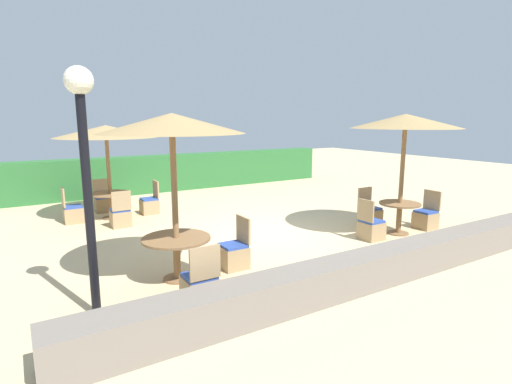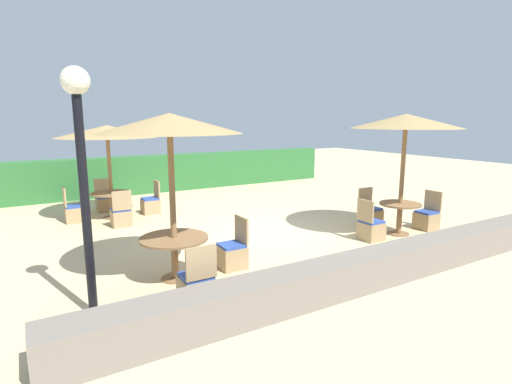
{
  "view_description": "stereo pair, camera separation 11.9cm",
  "coord_description": "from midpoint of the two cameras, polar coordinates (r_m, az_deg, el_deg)",
  "views": [
    {
      "loc": [
        -4.98,
        -7.57,
        2.68
      ],
      "look_at": [
        0.0,
        0.6,
        0.9
      ],
      "focal_mm": 28.0,
      "sensor_mm": 36.0,
      "label": 1
    },
    {
      "loc": [
        -4.88,
        -7.64,
        2.68
      ],
      "look_at": [
        0.0,
        0.6,
        0.9
      ],
      "focal_mm": 28.0,
      "sensor_mm": 36.0,
      "label": 2
    }
  ],
  "objects": [
    {
      "name": "patio_chair_front_right_east",
      "position": [
        10.65,
        22.8,
        -3.43
      ],
      "size": [
        0.46,
        0.46,
        0.93
      ],
      "rotation": [
        0.0,
        0.0,
        1.57
      ],
      "color": "tan",
      "rests_on": "ground_plane"
    },
    {
      "name": "patio_chair_front_left_south",
      "position": [
        6.02,
        -8.55,
        -13.27
      ],
      "size": [
        0.46,
        0.46,
        0.93
      ],
      "color": "tan",
      "rests_on": "ground_plane"
    },
    {
      "name": "lamp_post",
      "position": [
        5.6,
        -23.96,
        6.26
      ],
      "size": [
        0.36,
        0.36,
        3.32
      ],
      "color": "black",
      "rests_on": "ground_plane"
    },
    {
      "name": "parasol_back_left",
      "position": [
        11.25,
        -20.94,
        8.03
      ],
      "size": [
        2.62,
        2.62,
        2.5
      ],
      "color": "olive",
      "rests_on": "ground_plane"
    },
    {
      "name": "round_table_back_left",
      "position": [
        11.44,
        -20.36,
        -0.84
      ],
      "size": [
        1.07,
        1.07,
        0.7
      ],
      "color": "olive",
      "rests_on": "ground_plane"
    },
    {
      "name": "patio_chair_back_left_west",
      "position": [
        11.4,
        -24.99,
        -2.71
      ],
      "size": [
        0.46,
        0.46,
        0.93
      ],
      "rotation": [
        0.0,
        0.0,
        -1.57
      ],
      "color": "tan",
      "rests_on": "ground_plane"
    },
    {
      "name": "patio_chair_back_left_north",
      "position": [
        12.42,
        -21.24,
        -1.41
      ],
      "size": [
        0.46,
        0.46,
        0.93
      ],
      "rotation": [
        0.0,
        0.0,
        3.14
      ],
      "color": "tan",
      "rests_on": "ground_plane"
    },
    {
      "name": "patio_chair_front_right_west",
      "position": [
        9.27,
        15.71,
        -4.99
      ],
      "size": [
        0.46,
        0.46,
        0.93
      ],
      "rotation": [
        0.0,
        0.0,
        -1.57
      ],
      "color": "tan",
      "rests_on": "ground_plane"
    },
    {
      "name": "patio_chair_front_left_east",
      "position": [
        7.31,
        -3.61,
        -8.8
      ],
      "size": [
        0.46,
        0.46,
        0.93
      ],
      "rotation": [
        0.0,
        0.0,
        1.57
      ],
      "color": "tan",
      "rests_on": "ground_plane"
    },
    {
      "name": "round_table_front_left",
      "position": [
        6.83,
        -11.79,
        -7.53
      ],
      "size": [
        1.14,
        1.14,
        0.73
      ],
      "color": "olive",
      "rests_on": "ground_plane"
    },
    {
      "name": "ground_plane",
      "position": [
        9.45,
        1.54,
        -5.94
      ],
      "size": [
        40.0,
        40.0,
        0.0
      ],
      "primitive_type": "plane",
      "color": "#D1BA8C"
    },
    {
      "name": "parasol_front_right",
      "position": [
        9.63,
        20.24,
        9.39
      ],
      "size": [
        2.45,
        2.45,
        2.77
      ],
      "color": "olive",
      "rests_on": "ground_plane"
    },
    {
      "name": "patio_chair_back_left_south",
      "position": [
        10.55,
        -19.09,
        -3.31
      ],
      "size": [
        0.46,
        0.46,
        0.93
      ],
      "color": "tan",
      "rests_on": "ground_plane"
    },
    {
      "name": "patio_chair_back_left_east",
      "position": [
        11.73,
        -15.2,
        -1.74
      ],
      "size": [
        0.46,
        0.46,
        0.93
      ],
      "rotation": [
        0.0,
        0.0,
        1.57
      ],
      "color": "tan",
      "rests_on": "ground_plane"
    },
    {
      "name": "parasol_front_left",
      "position": [
        6.5,
        -12.46,
        9.4
      ],
      "size": [
        2.33,
        2.33,
        2.76
      ],
      "color": "olive",
      "rests_on": "ground_plane"
    },
    {
      "name": "patio_chair_front_right_north",
      "position": [
        10.56,
        15.6,
        -3.1
      ],
      "size": [
        0.46,
        0.46,
        0.93
      ],
      "rotation": [
        0.0,
        0.0,
        3.14
      ],
      "color": "tan",
      "rests_on": "ground_plane"
    },
    {
      "name": "round_table_front_right",
      "position": [
        9.86,
        19.49,
        -2.53
      ],
      "size": [
        0.93,
        0.93,
        0.74
      ],
      "color": "olive",
      "rests_on": "ground_plane"
    },
    {
      "name": "hedge_row",
      "position": [
        15.31,
        -12.3,
        2.74
      ],
      "size": [
        13.0,
        0.7,
        1.33
      ],
      "primitive_type": "cube",
      "color": "#2D6B33",
      "rests_on": "ground_plane"
    },
    {
      "name": "stone_border",
      "position": [
        6.97,
        16.69,
        -10.14
      ],
      "size": [
        10.0,
        0.56,
        0.55
      ],
      "primitive_type": "cube",
      "color": "slate",
      "rests_on": "ground_plane"
    }
  ]
}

